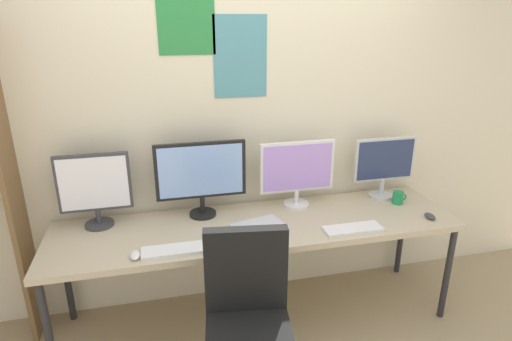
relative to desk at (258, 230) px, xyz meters
The scene contains 13 objects.
wall_back 0.74m from the desk, 90.05° to the left, with size 5.04×0.11×2.60m.
desk is the anchor object (origin of this frame).
office_chair 0.74m from the desk, 107.98° to the right, with size 0.52×0.52×0.99m.
monitor_far_left 1.07m from the desk, 167.99° to the left, with size 0.45×0.18×0.48m.
monitor_center_left 0.52m from the desk, 147.45° to the left, with size 0.59×0.18×0.51m.
monitor_center_right 0.50m from the desk, 32.54° to the left, with size 0.53×0.18×0.47m.
monitor_far_right 1.07m from the desk, 12.00° to the left, with size 0.47×0.18×0.45m.
keyboard_left 0.61m from the desk, 157.67° to the right, with size 0.35×0.13×0.02m, color silver.
keyboard_right 0.61m from the desk, 22.33° to the right, with size 0.37×0.13×0.02m, color silver.
mouse_left_side 0.81m from the desk, 162.21° to the right, with size 0.06×0.10×0.03m, color silver.
mouse_right_side 1.15m from the desk, ahead, with size 0.06×0.10×0.03m, color #38383D.
laptop_closed 0.09m from the desk, 97.86° to the right, with size 0.32×0.22×0.02m, color silver.
coffee_mug 1.06m from the desk, ahead, with size 0.11×0.08×0.09m.
Camera 1 is at (-0.59, -1.82, 2.02)m, focal length 29.96 mm.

